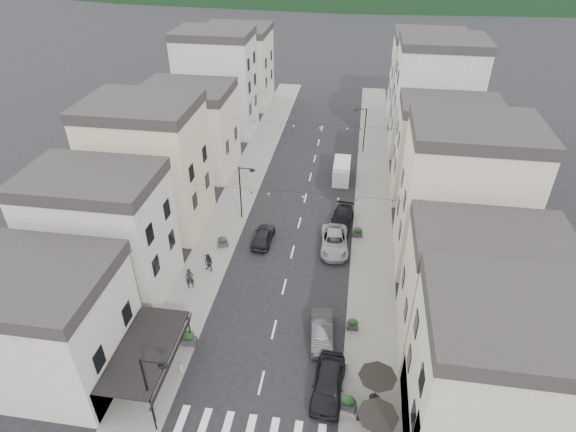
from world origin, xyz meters
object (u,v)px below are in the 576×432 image
at_px(parked_car_c, 334,242).
at_px(delivery_van, 342,170).
at_px(pedestrian_b, 209,263).
at_px(parked_car_b, 322,331).
at_px(pedestrian_a, 190,278).
at_px(parked_car_d, 342,220).
at_px(parked_car_a, 328,383).
at_px(parked_car_e, 263,236).

relative_size(parked_car_c, delivery_van, 1.13).
bearing_deg(pedestrian_b, parked_car_b, -5.83).
distance_m(pedestrian_a, pedestrian_b, 2.55).
xyz_separation_m(parked_car_d, delivery_van, (-0.62, 10.03, 0.41)).
relative_size(parked_car_d, delivery_van, 1.04).
distance_m(parked_car_b, parked_car_d, 15.44).
bearing_deg(pedestrian_b, delivery_van, 85.64).
bearing_deg(parked_car_b, parked_car_d, 81.63).
xyz_separation_m(parked_car_a, parked_car_c, (-0.75, 16.18, -0.09)).
relative_size(parked_car_a, parked_car_d, 0.99).
distance_m(parked_car_a, parked_car_e, 17.82).
relative_size(parked_car_e, pedestrian_a, 2.18).
height_order(parked_car_b, parked_car_d, parked_car_b).
height_order(parked_car_e, pedestrian_b, pedestrian_b).
distance_m(parked_car_a, delivery_van, 30.15).
relative_size(delivery_van, pedestrian_a, 2.51).
relative_size(pedestrian_a, pedestrian_b, 1.09).
bearing_deg(pedestrian_b, parked_car_d, 63.65).
xyz_separation_m(delivery_van, pedestrian_a, (-11.58, -21.51, -0.05)).
height_order(parked_car_c, parked_car_d, parked_car_c).
xyz_separation_m(parked_car_b, parked_car_d, (0.59, 15.42, -0.01)).
bearing_deg(pedestrian_b, parked_car_e, 77.12).
bearing_deg(parked_car_e, delivery_van, -113.58).
distance_m(parked_car_b, parked_car_e, 13.28).
bearing_deg(parked_car_a, parked_car_b, 103.20).
bearing_deg(pedestrian_a, parked_car_c, 7.14).
bearing_deg(parked_car_a, pedestrian_b, 139.14).
relative_size(parked_car_c, parked_car_d, 1.09).
distance_m(parked_car_c, parked_car_d, 3.95).
relative_size(parked_car_b, parked_car_c, 0.82).
xyz_separation_m(parked_car_a, delivery_van, (-0.90, 30.13, 0.29)).
bearing_deg(parked_car_c, parked_car_d, 78.49).
xyz_separation_m(parked_car_a, pedestrian_b, (-11.56, 11.00, 0.16)).
distance_m(parked_car_b, delivery_van, 25.46).
xyz_separation_m(parked_car_b, pedestrian_a, (-11.61, 3.95, 0.35)).
distance_m(parked_car_a, pedestrian_a, 15.17).
xyz_separation_m(parked_car_b, delivery_van, (-0.04, 25.46, 0.40)).
relative_size(parked_car_b, delivery_van, 0.93).
bearing_deg(parked_car_d, delivery_van, 99.36).
xyz_separation_m(parked_car_b, pedestrian_b, (-10.70, 6.33, 0.27)).
distance_m(parked_car_e, pedestrian_a, 8.92).
bearing_deg(delivery_van, parked_car_c, -89.71).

